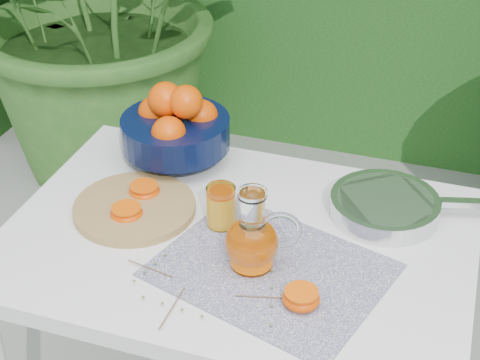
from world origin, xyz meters
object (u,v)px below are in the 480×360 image
(cutting_board, at_px, (135,208))
(saute_pan, at_px, (386,205))
(juice_pitcher, at_px, (253,240))
(white_table, at_px, (237,265))
(fruit_bowl, at_px, (176,125))

(cutting_board, relative_size, saute_pan, 0.62)
(juice_pitcher, bearing_deg, white_table, 125.92)
(white_table, xyz_separation_m, cutting_board, (-0.25, 0.01, 0.09))
(white_table, height_order, juice_pitcher, juice_pitcher)
(white_table, xyz_separation_m, fruit_bowl, (-0.24, 0.25, 0.18))
(white_table, height_order, saute_pan, saute_pan)
(white_table, relative_size, saute_pan, 2.25)
(saute_pan, bearing_deg, white_table, -148.62)
(fruit_bowl, xyz_separation_m, juice_pitcher, (0.30, -0.34, -0.03))
(cutting_board, bearing_deg, saute_pan, 17.00)
(cutting_board, xyz_separation_m, fruit_bowl, (0.01, 0.24, 0.09))
(fruit_bowl, bearing_deg, saute_pan, -7.77)
(cutting_board, relative_size, juice_pitcher, 1.54)
(saute_pan, bearing_deg, juice_pitcher, -130.94)
(cutting_board, xyz_separation_m, juice_pitcher, (0.31, -0.10, 0.06))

